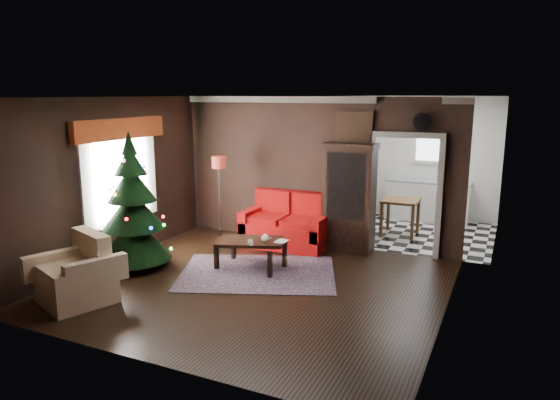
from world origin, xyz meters
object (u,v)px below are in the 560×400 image
at_px(loveseat, 286,220).
at_px(floor_lamp, 220,201).
at_px(kitchen_table, 400,217).
at_px(curio_cabinet, 349,200).
at_px(teapot, 265,238).
at_px(armchair, 75,271).
at_px(christmas_tree, 133,206).
at_px(coffee_table, 251,254).
at_px(wall_clock, 423,122).

height_order(loveseat, floor_lamp, floor_lamp).
xyz_separation_m(floor_lamp, kitchen_table, (3.06, 1.98, -0.45)).
distance_m(loveseat, floor_lamp, 1.34).
bearing_deg(curio_cabinet, teapot, -117.40).
relative_size(floor_lamp, kitchen_table, 2.31).
distance_m(armchair, teapot, 2.86).
relative_size(curio_cabinet, christmas_tree, 0.83).
bearing_deg(kitchen_table, teapot, -116.06).
height_order(christmas_tree, armchair, christmas_tree).
height_order(loveseat, armchair, loveseat).
bearing_deg(floor_lamp, armchair, -95.11).
bearing_deg(teapot, curio_cabinet, 62.60).
relative_size(floor_lamp, coffee_table, 1.62).
height_order(curio_cabinet, teapot, curio_cabinet).
bearing_deg(armchair, loveseat, 88.23).
xyz_separation_m(loveseat, curio_cabinet, (1.15, 0.22, 0.45)).
bearing_deg(floor_lamp, teapot, -36.36).
height_order(curio_cabinet, wall_clock, wall_clock).
relative_size(christmas_tree, coffee_table, 2.14).
bearing_deg(coffee_table, wall_clock, 37.37).
height_order(armchair, teapot, armchair).
xyz_separation_m(loveseat, teapot, (0.28, -1.46, 0.07)).
height_order(loveseat, teapot, loveseat).
relative_size(armchair, wall_clock, 2.93).
bearing_deg(curio_cabinet, wall_clock, 8.53).
height_order(christmas_tree, coffee_table, christmas_tree).
bearing_deg(christmas_tree, wall_clock, 31.79).
xyz_separation_m(loveseat, coffee_table, (-0.02, -1.41, -0.25)).
distance_m(floor_lamp, coffee_table, 1.74).
distance_m(coffee_table, wall_clock, 3.66).
bearing_deg(curio_cabinet, armchair, -124.90).
bearing_deg(coffee_table, floor_lamp, 139.02).
xyz_separation_m(christmas_tree, teapot, (2.07, 0.70, -0.48)).
bearing_deg(armchair, curio_cabinet, 76.36).
xyz_separation_m(loveseat, wall_clock, (2.35, 0.40, 1.88)).
height_order(armchair, coffee_table, armchair).
relative_size(curio_cabinet, floor_lamp, 1.10).
bearing_deg(loveseat, curio_cabinet, 10.83).
bearing_deg(armchair, floor_lamp, 106.15).
bearing_deg(armchair, coffee_table, 76.90).
xyz_separation_m(armchair, wall_clock, (3.90, 4.06, 1.92)).
bearing_deg(christmas_tree, curio_cabinet, 39.06).
bearing_deg(kitchen_table, wall_clock, -66.25).
xyz_separation_m(teapot, wall_clock, (2.07, 1.86, 1.81)).
bearing_deg(coffee_table, christmas_tree, -156.85).
xyz_separation_m(coffee_table, kitchen_table, (1.82, 3.06, 0.12)).
height_order(curio_cabinet, floor_lamp, curio_cabinet).
distance_m(coffee_table, kitchen_table, 3.56).
xyz_separation_m(floor_lamp, coffee_table, (1.24, -1.08, -0.58)).
bearing_deg(wall_clock, coffee_table, -142.63).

